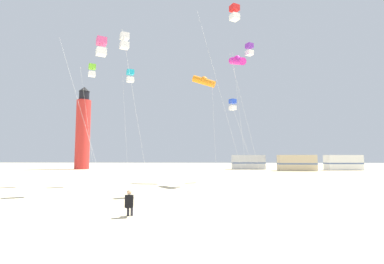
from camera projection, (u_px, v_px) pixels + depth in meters
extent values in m
cube|color=black|center=(129.00, 201.00, 11.61)|extent=(0.37, 0.26, 0.52)
sphere|color=#D8A87F|center=(129.00, 192.00, 11.65)|extent=(0.20, 0.20, 0.20)
cylinder|color=#2D2D38|center=(131.00, 206.00, 11.78)|extent=(0.18, 0.37, 0.13)
cylinder|color=#2D2D38|center=(132.00, 211.00, 11.92)|extent=(0.11, 0.11, 0.42)
cylinder|color=#2D2D38|center=(128.00, 206.00, 11.76)|extent=(0.18, 0.37, 0.13)
cylinder|color=#2D2D38|center=(128.00, 211.00, 11.90)|extent=(0.11, 0.11, 0.42)
cylinder|color=silver|center=(246.00, 119.00, 24.22)|extent=(2.96, 1.09, 11.67)
cylinder|color=#D826A5|center=(237.00, 61.00, 26.22)|extent=(1.51, 2.58, 1.48)
sphere|color=#D826A5|center=(237.00, 59.00, 26.23)|extent=(0.76, 0.76, 0.76)
cylinder|color=silver|center=(88.00, 126.00, 24.45)|extent=(1.65, 0.30, 10.62)
cube|color=#72D12D|center=(92.00, 67.00, 25.77)|extent=(0.82, 0.82, 0.44)
cube|color=white|center=(92.00, 74.00, 25.71)|extent=(0.82, 0.82, 0.44)
cylinder|color=silver|center=(125.00, 129.00, 24.65)|extent=(0.88, 0.47, 10.04)
cube|color=#1EB2D1|center=(130.00, 72.00, 25.55)|extent=(0.82, 0.82, 0.44)
cube|color=white|center=(130.00, 80.00, 25.48)|extent=(0.82, 0.82, 0.44)
cylinder|color=silver|center=(221.00, 95.00, 18.73)|extent=(3.30, 2.45, 13.51)
cube|color=red|center=(234.00, 8.00, 20.94)|extent=(0.82, 0.82, 0.44)
cube|color=white|center=(235.00, 17.00, 20.88)|extent=(0.82, 0.82, 0.44)
cylinder|color=silver|center=(240.00, 115.00, 25.63)|extent=(0.99, 2.24, 12.94)
cube|color=purple|center=(249.00, 46.00, 26.67)|extent=(0.82, 0.82, 0.44)
cube|color=white|center=(249.00, 53.00, 26.61)|extent=(0.82, 0.82, 0.44)
cylinder|color=silver|center=(244.00, 142.00, 26.97)|extent=(2.90, 1.90, 7.99)
cube|color=blue|center=(233.00, 101.00, 28.82)|extent=(0.82, 0.82, 0.44)
cube|color=white|center=(233.00, 108.00, 28.76)|extent=(0.82, 0.82, 0.44)
cylinder|color=silver|center=(83.00, 117.00, 15.43)|extent=(3.41, 0.61, 9.58)
cube|color=#E54C8C|center=(102.00, 41.00, 17.56)|extent=(0.82, 0.82, 0.44)
cube|color=white|center=(101.00, 52.00, 17.50)|extent=(0.82, 0.82, 0.44)
cylinder|color=silver|center=(136.00, 113.00, 19.00)|extent=(1.55, 2.34, 11.10)
cube|color=white|center=(125.00, 36.00, 20.33)|extent=(0.82, 0.82, 0.44)
cube|color=white|center=(124.00, 45.00, 20.27)|extent=(0.82, 0.82, 0.44)
cylinder|color=silver|center=(214.00, 130.00, 27.91)|extent=(0.53, 2.09, 10.39)
cylinder|color=orange|center=(204.00, 81.00, 28.67)|extent=(2.59, 1.28, 1.48)
sphere|color=orange|center=(204.00, 80.00, 28.68)|extent=(0.76, 0.76, 0.76)
cylinder|color=red|center=(83.00, 134.00, 55.47)|extent=(2.80, 2.80, 14.00)
cylinder|color=black|center=(84.00, 96.00, 56.16)|extent=(2.00, 2.00, 1.80)
cone|color=black|center=(84.00, 89.00, 56.29)|extent=(2.20, 2.20, 1.00)
cube|color=#B7BABF|center=(248.00, 162.00, 54.33)|extent=(6.46, 2.47, 2.80)
cube|color=#4C608C|center=(248.00, 163.00, 54.32)|extent=(6.50, 2.51, 0.24)
cube|color=#C6B28C|center=(297.00, 163.00, 48.47)|extent=(6.52, 2.65, 2.80)
cube|color=#4C608C|center=(297.00, 164.00, 48.46)|extent=(6.56, 2.69, 0.24)
cube|color=white|center=(343.00, 163.00, 50.87)|extent=(6.54, 2.74, 2.80)
cube|color=#4C608C|center=(343.00, 163.00, 50.86)|extent=(6.59, 2.78, 0.24)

